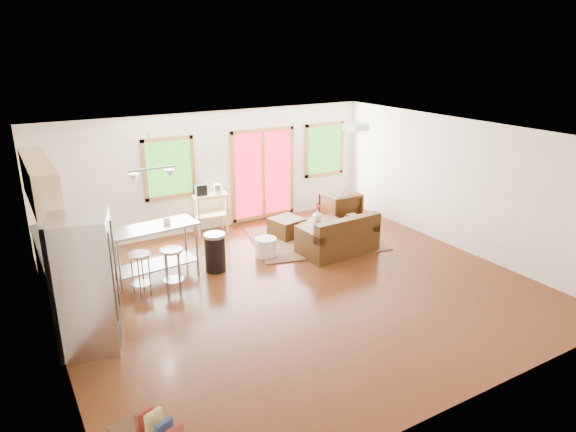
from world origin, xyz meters
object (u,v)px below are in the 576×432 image
loveseat (339,238)px  island (154,243)px  coffee_table (320,223)px  armchair (340,205)px  rug (315,239)px  kitchen_cart (209,199)px  ottoman (287,227)px  refrigerator (86,284)px

loveseat → island: size_ratio=0.96×
coffee_table → loveseat: bearing=-99.2°
loveseat → armchair: size_ratio=1.92×
island → rug: bearing=2.4°
rug → kitchen_cart: bearing=139.2°
rug → loveseat: 0.89m
island → coffee_table: bearing=3.0°
island → kitchen_cart: (1.70, 1.66, 0.09)m
armchair → island: 4.67m
loveseat → ottoman: bearing=105.5°
coffee_table → armchair: (0.99, 0.64, 0.07)m
kitchen_cart → loveseat: bearing=-53.2°
coffee_table → ottoman: (-0.57, 0.43, -0.12)m
rug → refrigerator: (-4.84, -1.83, 0.93)m
armchair → kitchen_cart: size_ratio=0.71×
coffee_table → island: size_ratio=0.60×
coffee_table → ottoman: bearing=142.9°
armchair → refrigerator: 6.51m
rug → armchair: armchair is taller
armchair → loveseat: bearing=55.7°
refrigerator → kitchen_cart: refrigerator is taller
island → loveseat: bearing=-11.2°
rug → refrigerator: refrigerator is taller
rug → island: size_ratio=1.66×
coffee_table → island: (-3.61, -0.19, 0.35)m
kitchen_cart → island: bearing=-135.7°
loveseat → coffee_table: 0.89m
rug → coffee_table: (0.15, 0.04, 0.31)m
armchair → kitchen_cart: 3.03m
refrigerator → island: 2.20m
loveseat → ottoman: 1.38m
rug → refrigerator: bearing=-159.3°
rug → refrigerator: 5.26m
armchair → ottoman: armchair is taller
ottoman → refrigerator: bearing=-152.5°
ottoman → island: bearing=-168.5°
loveseat → armchair: 1.90m
refrigerator → kitchen_cart: size_ratio=1.68×
loveseat → kitchen_cart: (-1.76, 2.35, 0.45)m
coffee_table → kitchen_cart: kitchen_cart is taller
armchair → island: size_ratio=0.50×
armchair → kitchen_cart: bearing=-13.7°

